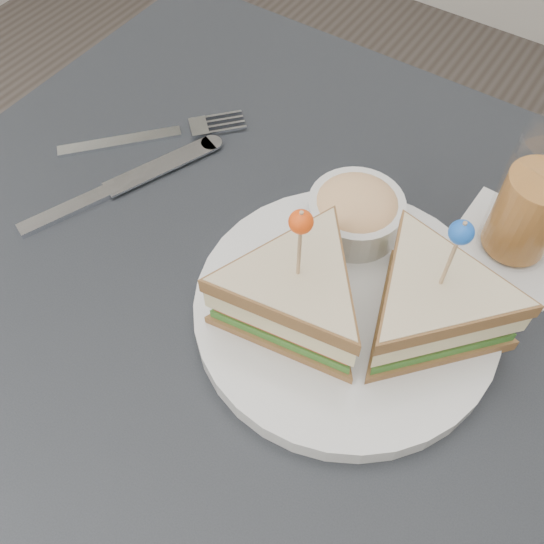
# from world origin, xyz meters

# --- Properties ---
(ground_plane) EXTENTS (3.50, 3.50, 0.00)m
(ground_plane) POSITION_xyz_m (0.00, 0.00, 0.00)
(ground_plane) COLOR #3F3833
(table) EXTENTS (0.80, 0.80, 0.75)m
(table) POSITION_xyz_m (0.00, 0.00, 0.67)
(table) COLOR black
(table) RESTS_ON ground
(plate_meal) EXTENTS (0.35, 0.35, 0.16)m
(plate_meal) POSITION_xyz_m (0.08, 0.04, 0.79)
(plate_meal) COLOR silver
(plate_meal) RESTS_ON table
(cutlery_fork) EXTENTS (0.16, 0.17, 0.01)m
(cutlery_fork) POSITION_xyz_m (-0.22, 0.13, 0.75)
(cutlery_fork) COLOR silver
(cutlery_fork) RESTS_ON table
(cutlery_knife) EXTENTS (0.11, 0.23, 0.01)m
(cutlery_knife) POSITION_xyz_m (-0.21, 0.04, 0.75)
(cutlery_knife) COLOR silver
(cutlery_knife) RESTS_ON table
(drink_set) EXTENTS (0.11, 0.11, 0.14)m
(drink_set) POSITION_xyz_m (0.17, 0.20, 0.81)
(drink_set) COLOR silver
(drink_set) RESTS_ON table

